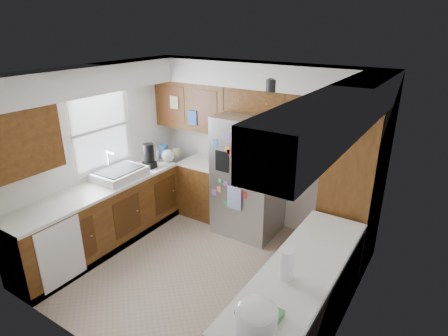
{
  "coord_description": "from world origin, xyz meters",
  "views": [
    {
      "loc": [
        2.43,
        -3.25,
        3.02
      ],
      "look_at": [
        0.12,
        0.35,
        1.33
      ],
      "focal_mm": 30.0,
      "sensor_mm": 36.0,
      "label": 1
    }
  ],
  "objects_px": {
    "fridge": "(249,176)",
    "rice_cooker": "(256,317)",
    "pantry": "(353,190)",
    "paper_towel": "(287,264)"
  },
  "relations": [
    {
      "from": "pantry",
      "to": "fridge",
      "type": "xyz_separation_m",
      "value": [
        -1.5,
        0.05,
        -0.17
      ]
    },
    {
      "from": "fridge",
      "to": "rice_cooker",
      "type": "relative_size",
      "value": 5.67
    },
    {
      "from": "fridge",
      "to": "rice_cooker",
      "type": "xyz_separation_m",
      "value": [
        1.5,
        -2.58,
        0.16
      ]
    },
    {
      "from": "pantry",
      "to": "rice_cooker",
      "type": "height_order",
      "value": "pantry"
    },
    {
      "from": "paper_towel",
      "to": "rice_cooker",
      "type": "bearing_deg",
      "value": -84.16
    },
    {
      "from": "rice_cooker",
      "to": "paper_towel",
      "type": "xyz_separation_m",
      "value": [
        -0.07,
        0.69,
        -0.0
      ]
    },
    {
      "from": "pantry",
      "to": "fridge",
      "type": "relative_size",
      "value": 1.19
    },
    {
      "from": "pantry",
      "to": "rice_cooker",
      "type": "bearing_deg",
      "value": -90.01
    },
    {
      "from": "fridge",
      "to": "paper_towel",
      "type": "relative_size",
      "value": 6.37
    },
    {
      "from": "fridge",
      "to": "paper_towel",
      "type": "xyz_separation_m",
      "value": [
        1.43,
        -1.89,
        0.16
      ]
    }
  ]
}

